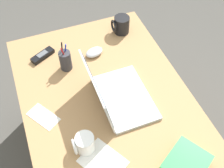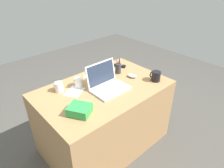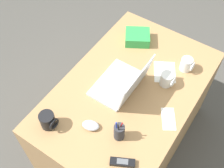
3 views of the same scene
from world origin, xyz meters
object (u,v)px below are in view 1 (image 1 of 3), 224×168
Objects in this scene: laptop at (116,95)px; cordless_phone at (43,55)px; coffee_mug_white at (84,144)px; coffee_mug_spare at (121,25)px; computer_mouse at (94,52)px; pen_holder at (65,60)px; snack_bag at (186,165)px.

laptop is 0.50m from cordless_phone.
coffee_mug_spare is (0.64, -0.43, 0.01)m from coffee_mug_white.
computer_mouse is 0.61× the size of pen_holder.
cordless_phone is 0.84× the size of pen_holder.
computer_mouse is at bearing 120.54° from coffee_mug_spare.
coffee_mug_spare is at bearing -66.62° from pen_holder.
snack_bag is (-0.75, -0.13, 0.02)m from computer_mouse.
coffee_mug_white is 0.54× the size of snack_bag.
pen_holder is at bearing 23.11° from snack_bag.
coffee_mug_spare is 0.48m from cordless_phone.
cordless_phone is at bearing 4.92° from coffee_mug_white.
coffee_mug_spare reaches higher than computer_mouse.
pen_holder reaches higher than snack_bag.
snack_bag is (-0.83, -0.40, 0.02)m from cordless_phone.
snack_bag is at bearing -156.89° from pen_holder.
coffee_mug_spare is (0.46, -0.21, 0.00)m from laptop.
computer_mouse is 0.18m from pen_holder.
pen_holder is at bearing -140.42° from cordless_phone.
laptop is at bearing -150.79° from pen_holder.
laptop is at bearing 155.32° from coffee_mug_spare.
laptop is 2.46× the size of cordless_phone.
coffee_mug_spare is at bearing -85.17° from cordless_phone.
coffee_mug_white is at bearing 140.33° from computer_mouse.
coffee_mug_white is 0.48m from pen_holder.
coffee_mug_spare is 0.41m from pen_holder.
snack_bag is at bearing -161.67° from laptop.
cordless_phone is 0.17m from pen_holder.
computer_mouse is at bearing -76.66° from pen_holder.
laptop is 3.39× the size of computer_mouse.
pen_holder is at bearing 113.38° from coffee_mug_spare.
pen_holder is 0.77m from snack_bag.
computer_mouse is 0.76m from snack_bag.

